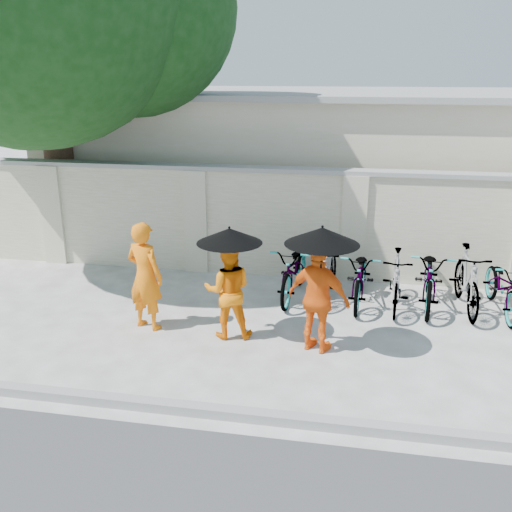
# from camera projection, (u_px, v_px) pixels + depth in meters

# --- Properties ---
(ground) EXTENTS (80.00, 80.00, 0.00)m
(ground) POSITION_uv_depth(u_px,v_px,m) (206.00, 345.00, 8.26)
(ground) COLOR silver
(kerb) EXTENTS (40.00, 0.16, 0.12)m
(kerb) POSITION_uv_depth(u_px,v_px,m) (167.00, 406.00, 6.65)
(kerb) COLOR gray
(kerb) RESTS_ON ground
(compound_wall) EXTENTS (20.00, 0.30, 2.00)m
(compound_wall) POSITION_uv_depth(u_px,v_px,m) (300.00, 225.00, 10.76)
(compound_wall) COLOR beige
(compound_wall) RESTS_ON ground
(building_behind) EXTENTS (14.00, 6.00, 3.20)m
(building_behind) POSITION_uv_depth(u_px,v_px,m) (358.00, 164.00, 13.95)
(building_behind) COLOR beige
(building_behind) RESTS_ON ground
(monk_left) EXTENTS (0.71, 0.58, 1.68)m
(monk_left) POSITION_uv_depth(u_px,v_px,m) (145.00, 276.00, 8.58)
(monk_left) COLOR orange
(monk_left) RESTS_ON ground
(monk_center) EXTENTS (0.80, 0.68, 1.46)m
(monk_center) POSITION_uv_depth(u_px,v_px,m) (228.00, 290.00, 8.32)
(monk_center) COLOR orange
(monk_center) RESTS_ON ground
(parasol_center) EXTENTS (0.94, 0.94, 0.87)m
(parasol_center) POSITION_uv_depth(u_px,v_px,m) (229.00, 236.00, 7.97)
(parasol_center) COLOR black
(parasol_center) RESTS_ON ground
(monk_right) EXTENTS (1.00, 0.71, 1.57)m
(monk_right) POSITION_uv_depth(u_px,v_px,m) (319.00, 299.00, 7.87)
(monk_right) COLOR orange
(monk_right) RESTS_ON ground
(parasol_right) EXTENTS (1.01, 1.01, 0.94)m
(parasol_right) POSITION_uv_depth(u_px,v_px,m) (322.00, 236.00, 7.51)
(parasol_right) COLOR black
(parasol_right) RESTS_ON ground
(bike_0) EXTENTS (0.80, 1.90, 0.97)m
(bike_0) POSITION_uv_depth(u_px,v_px,m) (295.00, 271.00, 9.86)
(bike_0) COLOR slate
(bike_0) RESTS_ON ground
(bike_1) EXTENTS (0.65, 1.66, 0.97)m
(bike_1) POSITION_uv_depth(u_px,v_px,m) (328.00, 272.00, 9.80)
(bike_1) COLOR slate
(bike_1) RESTS_ON ground
(bike_2) EXTENTS (0.74, 1.85, 0.95)m
(bike_2) POSITION_uv_depth(u_px,v_px,m) (361.00, 276.00, 9.62)
(bike_2) COLOR slate
(bike_2) RESTS_ON ground
(bike_3) EXTENTS (0.53, 1.63, 0.97)m
(bike_3) POSITION_uv_depth(u_px,v_px,m) (396.00, 281.00, 9.39)
(bike_3) COLOR slate
(bike_3) RESTS_ON ground
(bike_4) EXTENTS (0.87, 2.01, 1.03)m
(bike_4) POSITION_uv_depth(u_px,v_px,m) (430.00, 277.00, 9.48)
(bike_4) COLOR slate
(bike_4) RESTS_ON ground
(bike_5) EXTENTS (0.58, 1.78, 1.06)m
(bike_5) POSITION_uv_depth(u_px,v_px,m) (467.00, 280.00, 9.31)
(bike_5) COLOR slate
(bike_5) RESTS_ON ground
(bike_6) EXTENTS (0.74, 1.79, 0.92)m
(bike_6) POSITION_uv_depth(u_px,v_px,m) (503.00, 286.00, 9.22)
(bike_6) COLOR slate
(bike_6) RESTS_ON ground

